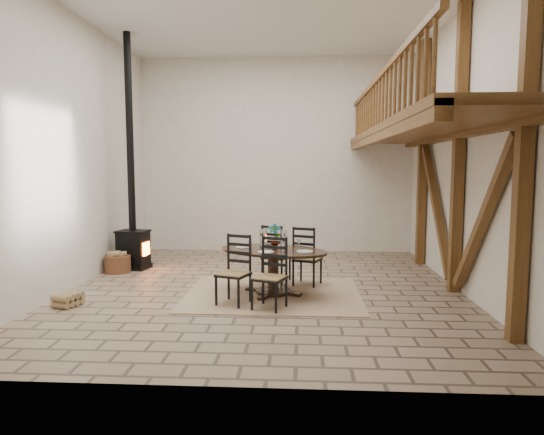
# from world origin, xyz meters

# --- Properties ---
(ground) EXTENTS (8.00, 8.00, 0.00)m
(ground) POSITION_xyz_m (0.00, 0.00, 0.00)
(ground) COLOR #9A7F66
(ground) RESTS_ON ground
(room_shell) EXTENTS (7.02, 8.02, 5.01)m
(room_shell) POSITION_xyz_m (1.19, 0.00, 3.01)
(room_shell) COLOR white
(room_shell) RESTS_ON ground
(rug) EXTENTS (3.00, 2.50, 0.02)m
(rug) POSITION_xyz_m (0.18, -0.41, 0.01)
(rug) COLOR tan
(rug) RESTS_ON ground
(dining_table) EXTENTS (2.21, 2.39, 1.24)m
(dining_table) POSITION_xyz_m (0.18, -0.41, 0.45)
(dining_table) COLOR black
(dining_table) RESTS_ON ground
(wood_stove) EXTENTS (0.73, 0.61, 5.00)m
(wood_stove) POSITION_xyz_m (-2.98, 1.54, 1.13)
(wood_stove) COLOR black
(wood_stove) RESTS_ON ground
(log_basket) EXTENTS (0.54, 0.54, 0.45)m
(log_basket) POSITION_xyz_m (-3.19, 1.16, 0.19)
(log_basket) COLOR brown
(log_basket) RESTS_ON ground
(log_stack) EXTENTS (0.42, 0.49, 0.21)m
(log_stack) POSITION_xyz_m (-3.05, -1.33, 0.11)
(log_stack) COLOR tan
(log_stack) RESTS_ON ground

